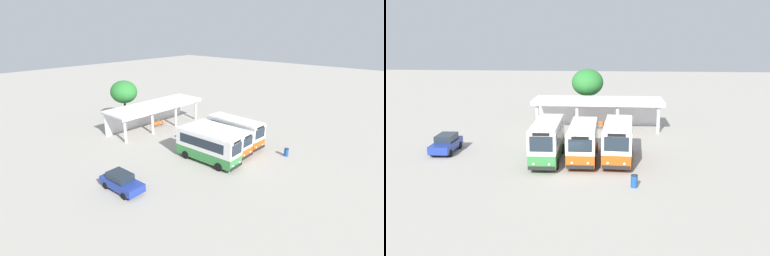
# 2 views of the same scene
# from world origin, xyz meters

# --- Properties ---
(ground_plane) EXTENTS (180.00, 180.00, 0.00)m
(ground_plane) POSITION_xyz_m (0.00, 0.00, 0.00)
(ground_plane) COLOR #A39E93
(city_bus_nearest_orange) EXTENTS (2.40, 7.34, 3.39)m
(city_bus_nearest_orange) POSITION_xyz_m (-1.89, 2.38, 1.87)
(city_bus_nearest_orange) COLOR black
(city_bus_nearest_orange) RESTS_ON ground
(city_bus_second_in_row) EXTENTS (2.39, 7.41, 3.05)m
(city_bus_second_in_row) POSITION_xyz_m (1.05, 2.94, 1.70)
(city_bus_second_in_row) COLOR black
(city_bus_second_in_row) RESTS_ON ground
(city_bus_middle_cream) EXTENTS (2.69, 7.26, 3.29)m
(city_bus_middle_cream) POSITION_xyz_m (4.00, 2.96, 1.82)
(city_bus_middle_cream) COLOR black
(city_bus_middle_cream) RESTS_ON ground
(parked_car_flank) EXTENTS (1.96, 4.35, 1.62)m
(parked_car_flank) POSITION_xyz_m (-11.46, 4.32, 0.83)
(parked_car_flank) COLOR black
(parked_car_flank) RESTS_ON ground
(terminal_canopy) EXTENTS (14.43, 4.83, 3.40)m
(terminal_canopy) POSITION_xyz_m (1.89, 15.69, 2.57)
(terminal_canopy) COLOR silver
(terminal_canopy) RESTS_ON ground
(waiting_chair_end_by_column) EXTENTS (0.44, 0.44, 0.86)m
(waiting_chair_end_by_column) POSITION_xyz_m (1.62, 14.84, 0.52)
(waiting_chair_end_by_column) COLOR slate
(waiting_chair_end_by_column) RESTS_ON ground
(waiting_chair_second_from_end) EXTENTS (0.44, 0.44, 0.86)m
(waiting_chair_second_from_end) POSITION_xyz_m (2.23, 14.86, 0.52)
(waiting_chair_second_from_end) COLOR slate
(waiting_chair_second_from_end) RESTS_ON ground
(waiting_chair_middle_seat) EXTENTS (0.44, 0.44, 0.86)m
(waiting_chair_middle_seat) POSITION_xyz_m (2.84, 14.70, 0.52)
(waiting_chair_middle_seat) COLOR slate
(waiting_chair_middle_seat) RESTS_ON ground
(roadside_tree_behind_canopy) EXTENTS (3.93, 3.93, 6.29)m
(roadside_tree_behind_canopy) POSITION_xyz_m (0.42, 20.36, 4.60)
(roadside_tree_behind_canopy) COLOR brown
(roadside_tree_behind_canopy) RESTS_ON ground
(litter_bin_apron) EXTENTS (0.49, 0.49, 0.90)m
(litter_bin_apron) POSITION_xyz_m (5.07, -3.28, 0.46)
(litter_bin_apron) COLOR #19478C
(litter_bin_apron) RESTS_ON ground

